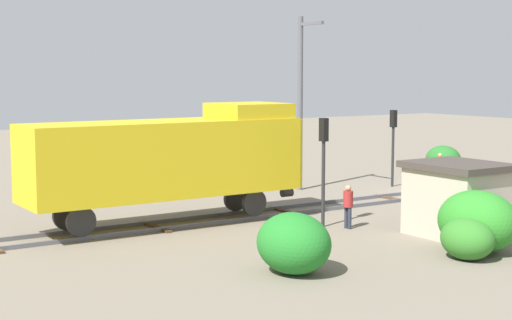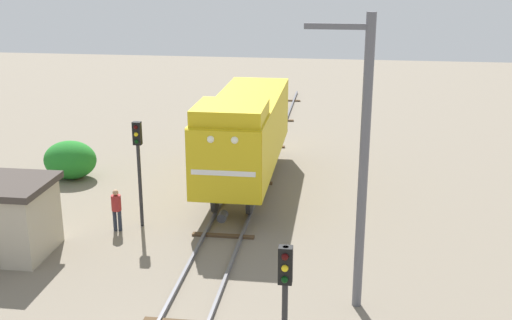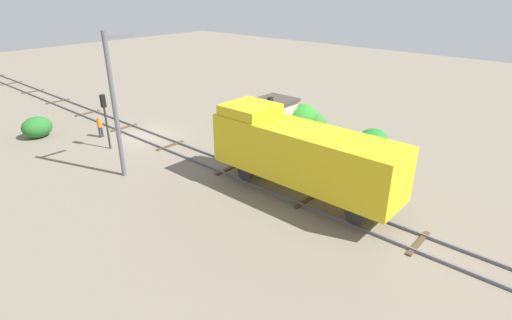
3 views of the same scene
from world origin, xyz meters
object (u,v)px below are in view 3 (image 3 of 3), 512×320
Objects in this scene: worker_near_track at (100,125)px; relay_hut at (273,116)px; traffic_signal_near at (105,112)px; traffic_signal_mid at (270,116)px; catenary_mast at (115,104)px; locomotive at (300,152)px; worker_by_signal at (270,138)px.

relay_hut is (-9.90, 9.47, 0.40)m from worker_near_track.
traffic_signal_near is 11.84m from traffic_signal_mid.
catenary_mast reaches higher than traffic_signal_near.
traffic_signal_near reaches higher than worker_near_track.
locomotive is 6.82× the size of worker_near_track.
traffic_signal_mid is 2.51× the size of worker_near_track.
traffic_signal_mid is 13.93m from worker_near_track.
worker_by_signal is (-0.80, -0.59, -1.97)m from traffic_signal_mid.
catenary_mast reaches higher than locomotive.
traffic_signal_mid is at bearing 108.79° from worker_by_signal.
worker_near_track is (2.40, -17.46, -1.78)m from locomotive.
catenary_mast reaches higher than worker_near_track.
worker_by_signal is at bearing 154.03° from catenary_mast.
traffic_signal_near reaches higher than relay_hut.
catenary_mast is (1.74, 4.78, 1.84)m from traffic_signal_near.
traffic_signal_near is at bearing -110.03° from catenary_mast.
worker_by_signal is at bearing -127.21° from locomotive.
locomotive is at bearing 125.74° from worker_near_track.
locomotive is 6.82× the size of worker_by_signal.
traffic_signal_mid is at bearing 123.89° from traffic_signal_near.
traffic_signal_near is 2.38× the size of worker_near_track.
worker_by_signal is (-4.20, -5.53, -1.78)m from locomotive.
traffic_signal_near is (3.20, -14.77, 0.05)m from locomotive.
locomotive reaches higher than worker_by_signal.
relay_hut reaches higher than worker_near_track.
worker_by_signal is 0.49× the size of relay_hut.
relay_hut is (-3.30, -2.46, 0.40)m from worker_by_signal.
relay_hut is (-12.44, 2.00, -3.27)m from catenary_mast.
worker_by_signal is at bearing 36.69° from relay_hut.
worker_near_track is at bearing -106.58° from traffic_signal_near.
locomotive is 1.31× the size of catenary_mast.
catenary_mast is 2.52× the size of relay_hut.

